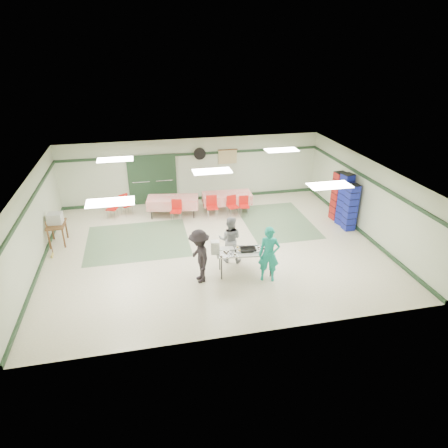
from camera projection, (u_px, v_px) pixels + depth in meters
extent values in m
plane|color=beige|center=(213.00, 247.00, 13.58)|extent=(11.00, 11.00, 0.00)
plane|color=white|center=(212.00, 171.00, 12.43)|extent=(11.00, 11.00, 0.00)
plane|color=#B6C2A6|center=(193.00, 170.00, 16.99)|extent=(11.00, 0.00, 11.00)
plane|color=#B6C2A6|center=(249.00, 287.00, 9.02)|extent=(11.00, 0.00, 11.00)
plane|color=#B6C2A6|center=(32.00, 226.00, 11.95)|extent=(0.00, 9.00, 9.00)
plane|color=#B6C2A6|center=(366.00, 197.00, 14.06)|extent=(0.00, 9.00, 9.00)
cube|color=#1D3620|center=(193.00, 154.00, 16.67)|extent=(11.00, 0.06, 0.10)
cube|color=#1D3620|center=(194.00, 198.00, 17.51)|extent=(11.00, 0.06, 0.12)
cube|color=#1D3620|center=(29.00, 204.00, 11.66)|extent=(0.06, 9.00, 0.10)
cube|color=#1D3620|center=(42.00, 263.00, 12.51)|extent=(0.06, 9.00, 0.12)
cube|color=#1D3620|center=(368.00, 179.00, 13.76)|extent=(0.06, 9.00, 0.10)
cube|color=#1D3620|center=(360.00, 230.00, 14.60)|extent=(0.06, 9.00, 0.12)
cube|color=#607D5C|center=(138.00, 241.00, 13.98)|extent=(3.50, 3.00, 0.01)
cube|color=#607D5C|center=(277.00, 221.00, 15.44)|extent=(2.50, 3.50, 0.01)
cube|color=gray|center=(141.00, 181.00, 16.64)|extent=(0.90, 0.06, 2.10)
cube|color=gray|center=(164.00, 179.00, 16.82)|extent=(0.90, 0.06, 2.10)
cube|color=#1D3620|center=(153.00, 180.00, 16.72)|extent=(2.00, 0.03, 2.15)
cylinder|color=black|center=(200.00, 154.00, 16.70)|extent=(0.50, 0.10, 0.50)
cube|color=tan|center=(228.00, 157.00, 17.01)|extent=(0.80, 0.02, 0.60)
cube|color=#B9B9B4|center=(245.00, 251.00, 11.76)|extent=(1.75, 0.86, 0.04)
cylinder|color=black|center=(222.00, 269.00, 11.61)|extent=(0.04, 0.04, 0.72)
cylinder|color=black|center=(271.00, 266.00, 11.74)|extent=(0.04, 0.04, 0.72)
cylinder|color=black|center=(220.00, 259.00, 12.10)|extent=(0.04, 0.04, 0.72)
cylinder|color=black|center=(267.00, 257.00, 12.24)|extent=(0.04, 0.04, 0.72)
cube|color=silver|center=(261.00, 249.00, 11.84)|extent=(0.59, 0.47, 0.02)
cube|color=silver|center=(243.00, 249.00, 11.81)|extent=(0.58, 0.46, 0.02)
cube|color=silver|center=(227.00, 255.00, 11.53)|extent=(0.64, 0.52, 0.02)
cube|color=black|center=(248.00, 249.00, 11.75)|extent=(0.49, 0.33, 0.08)
cube|color=white|center=(215.00, 247.00, 11.54)|extent=(0.27, 0.25, 0.39)
imported|color=#169886|center=(269.00, 254.00, 11.41)|extent=(0.71, 0.57, 1.67)
imported|color=gray|center=(230.00, 239.00, 12.43)|extent=(0.88, 0.79, 1.51)
imported|color=black|center=(199.00, 256.00, 11.35)|extent=(0.72, 1.11, 1.63)
cube|color=red|center=(227.00, 194.00, 16.09)|extent=(2.00, 0.96, 0.05)
cube|color=red|center=(227.00, 198.00, 16.17)|extent=(2.00, 0.98, 0.40)
cylinder|color=black|center=(208.00, 207.00, 15.85)|extent=(0.04, 0.04, 0.72)
cylinder|color=black|center=(248.00, 204.00, 16.08)|extent=(0.04, 0.04, 0.72)
cylinder|color=black|center=(206.00, 201.00, 16.43)|extent=(0.04, 0.04, 0.72)
cylinder|color=black|center=(245.00, 199.00, 16.66)|extent=(0.04, 0.04, 0.72)
cube|color=red|center=(173.00, 198.00, 15.67)|extent=(2.08, 1.16, 0.05)
cube|color=red|center=(173.00, 203.00, 15.75)|extent=(2.09, 1.18, 0.40)
cylinder|color=black|center=(151.00, 211.00, 15.50)|extent=(0.04, 0.04, 0.72)
cylinder|color=black|center=(194.00, 210.00, 15.58)|extent=(0.04, 0.04, 0.72)
cylinder|color=black|center=(153.00, 204.00, 16.09)|extent=(0.04, 0.04, 0.72)
cylinder|color=black|center=(194.00, 203.00, 16.17)|extent=(0.04, 0.04, 0.72)
cube|color=red|center=(233.00, 207.00, 15.66)|extent=(0.46, 0.46, 0.04)
cube|color=red|center=(231.00, 200.00, 15.72)|extent=(0.40, 0.11, 0.40)
cylinder|color=silver|center=(231.00, 214.00, 15.57)|extent=(0.02, 0.02, 0.42)
cylinder|color=silver|center=(238.00, 213.00, 15.68)|extent=(0.02, 0.02, 0.42)
cylinder|color=silver|center=(228.00, 211.00, 15.84)|extent=(0.02, 0.02, 0.42)
cylinder|color=silver|center=(235.00, 210.00, 15.95)|extent=(0.02, 0.02, 0.42)
cube|color=red|center=(212.00, 208.00, 15.49)|extent=(0.45, 0.45, 0.04)
cube|color=red|center=(211.00, 200.00, 15.56)|extent=(0.43, 0.06, 0.42)
cylinder|color=silver|center=(209.00, 215.00, 15.42)|extent=(0.02, 0.02, 0.45)
cylinder|color=silver|center=(217.00, 215.00, 15.47)|extent=(0.02, 0.02, 0.45)
cylinder|color=silver|center=(207.00, 212.00, 15.72)|extent=(0.02, 0.02, 0.45)
cylinder|color=silver|center=(216.00, 211.00, 15.77)|extent=(0.02, 0.02, 0.45)
cube|color=red|center=(244.00, 206.00, 15.76)|extent=(0.41, 0.41, 0.04)
cube|color=red|center=(244.00, 200.00, 15.83)|extent=(0.38, 0.08, 0.37)
cylinder|color=silver|center=(241.00, 213.00, 15.71)|extent=(0.02, 0.02, 0.39)
cylinder|color=silver|center=(248.00, 213.00, 15.74)|extent=(0.02, 0.02, 0.39)
cylinder|color=silver|center=(240.00, 210.00, 15.97)|extent=(0.02, 0.02, 0.39)
cylinder|color=silver|center=(247.00, 210.00, 16.00)|extent=(0.02, 0.02, 0.39)
cube|color=red|center=(176.00, 211.00, 15.24)|extent=(0.49, 0.49, 0.04)
cube|color=red|center=(177.00, 204.00, 15.31)|extent=(0.40, 0.14, 0.40)
cylinder|color=silver|center=(172.00, 218.00, 15.20)|extent=(0.02, 0.02, 0.42)
cylinder|color=silver|center=(180.00, 219.00, 15.18)|extent=(0.02, 0.02, 0.42)
cylinder|color=silver|center=(173.00, 215.00, 15.49)|extent=(0.02, 0.02, 0.42)
cylinder|color=silver|center=(181.00, 215.00, 15.47)|extent=(0.02, 0.02, 0.42)
cube|color=red|center=(126.00, 205.00, 15.81)|extent=(0.55, 0.55, 0.04)
cube|color=red|center=(123.00, 199.00, 15.83)|extent=(0.36, 0.25, 0.40)
cylinder|color=silver|center=(126.00, 213.00, 15.70)|extent=(0.02, 0.02, 0.42)
cylinder|color=silver|center=(133.00, 210.00, 15.91)|extent=(0.02, 0.02, 0.42)
cylinder|color=silver|center=(121.00, 210.00, 15.91)|extent=(0.02, 0.02, 0.42)
cylinder|color=silver|center=(128.00, 208.00, 16.11)|extent=(0.02, 0.02, 0.42)
cube|color=red|center=(112.00, 209.00, 15.54)|extent=(0.49, 0.49, 0.04)
cube|color=red|center=(113.00, 202.00, 15.60)|extent=(0.36, 0.18, 0.37)
cylinder|color=silver|center=(107.00, 215.00, 15.52)|extent=(0.02, 0.02, 0.39)
cylinder|color=silver|center=(115.00, 216.00, 15.47)|extent=(0.02, 0.02, 0.39)
cylinder|color=silver|center=(111.00, 212.00, 15.79)|extent=(0.02, 0.02, 0.39)
cylinder|color=silver|center=(118.00, 213.00, 15.74)|extent=(0.02, 0.02, 0.39)
cube|color=navy|center=(345.00, 200.00, 14.83)|extent=(0.46, 0.46, 1.99)
cube|color=maroon|center=(338.00, 196.00, 15.29)|extent=(0.46, 0.46, 1.90)
cube|color=navy|center=(351.00, 207.00, 14.45)|extent=(0.39, 0.39, 1.75)
cube|color=brown|center=(56.00, 224.00, 13.51)|extent=(0.59, 0.91, 0.05)
cube|color=brown|center=(49.00, 240.00, 13.30)|extent=(0.05, 0.05, 0.70)
cube|color=brown|center=(64.00, 238.00, 13.39)|extent=(0.05, 0.05, 0.70)
cube|color=brown|center=(52.00, 230.00, 13.95)|extent=(0.05, 0.05, 0.70)
cube|color=brown|center=(66.00, 229.00, 14.04)|extent=(0.05, 0.05, 0.70)
cube|color=#ACACA7|center=(55.00, 218.00, 13.46)|extent=(0.49, 0.43, 0.36)
cylinder|color=brown|center=(49.00, 238.00, 12.73)|extent=(0.06, 0.21, 1.25)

